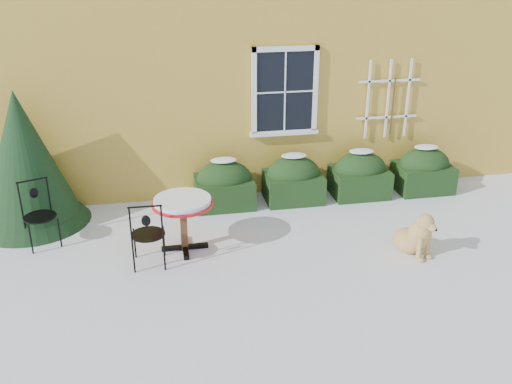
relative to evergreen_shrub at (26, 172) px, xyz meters
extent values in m
plane|color=white|center=(3.64, -2.47, -0.93)|extent=(80.00, 80.00, 0.00)
cube|color=gold|center=(3.64, 4.53, 2.07)|extent=(12.00, 8.00, 6.00)
cube|color=black|center=(4.54, 0.49, 1.04)|extent=(1.05, 0.03, 1.45)
cube|color=white|center=(4.54, 0.48, 1.81)|extent=(1.23, 0.06, 0.09)
cube|color=white|center=(4.54, 0.48, 0.27)|extent=(1.23, 0.06, 0.09)
cube|color=white|center=(3.97, 0.48, 1.04)|extent=(0.09, 0.06, 1.63)
cube|color=white|center=(5.11, 0.48, 1.04)|extent=(0.09, 0.06, 1.63)
cube|color=white|center=(4.54, 0.47, 1.04)|extent=(0.02, 0.02, 1.45)
cube|color=white|center=(4.54, 0.47, 1.04)|extent=(1.05, 0.02, 0.02)
cube|color=white|center=(4.54, 0.48, 0.27)|extent=(1.29, 0.14, 0.07)
cube|color=white|center=(6.14, 0.47, 0.82)|extent=(0.04, 0.03, 1.50)
cube|color=white|center=(6.54, 0.47, 0.82)|extent=(0.04, 0.03, 1.50)
cube|color=white|center=(6.94, 0.47, 0.82)|extent=(0.04, 0.03, 1.50)
cube|color=white|center=(6.54, 0.47, 0.47)|extent=(1.20, 0.03, 0.04)
cube|color=white|center=(6.54, 0.47, 1.17)|extent=(1.20, 0.03, 0.04)
cylinder|color=#472D19|center=(6.64, 0.45, 0.67)|extent=(0.02, 0.02, 1.10)
cube|color=black|center=(3.34, 0.08, -0.67)|extent=(1.05, 0.80, 0.52)
ellipsoid|color=black|center=(3.34, 0.08, -0.41)|extent=(1.00, 0.72, 0.67)
ellipsoid|color=white|center=(3.34, 0.08, -0.05)|extent=(0.47, 0.32, 0.06)
cube|color=black|center=(4.64, 0.08, -0.67)|extent=(1.05, 0.80, 0.52)
ellipsoid|color=black|center=(4.64, 0.08, -0.41)|extent=(1.00, 0.72, 0.67)
ellipsoid|color=white|center=(4.64, 0.08, -0.05)|extent=(0.47, 0.32, 0.06)
cube|color=black|center=(5.94, 0.08, -0.67)|extent=(1.05, 0.80, 0.52)
ellipsoid|color=black|center=(5.94, 0.08, -0.41)|extent=(1.00, 0.72, 0.67)
ellipsoid|color=white|center=(5.94, 0.08, -0.05)|extent=(0.47, 0.32, 0.06)
cube|color=black|center=(7.24, 0.08, -0.67)|extent=(1.05, 0.80, 0.52)
ellipsoid|color=black|center=(7.24, 0.08, -0.41)|extent=(1.00, 0.72, 0.67)
ellipsoid|color=white|center=(7.24, 0.08, -0.05)|extent=(0.47, 0.32, 0.06)
cone|color=black|center=(0.00, 0.00, -0.38)|extent=(1.92, 1.92, 1.11)
cone|color=black|center=(0.00, 0.00, 0.23)|extent=(1.72, 1.72, 2.32)
cube|color=black|center=(2.50, -1.45, -0.90)|extent=(0.74, 0.08, 0.06)
cube|color=black|center=(2.50, -1.45, -0.90)|extent=(0.08, 0.74, 0.06)
cube|color=brown|center=(2.50, -1.45, -0.54)|extent=(0.11, 0.11, 0.79)
cylinder|color=red|center=(2.50, -1.45, -0.15)|extent=(0.95, 0.95, 0.04)
cylinder|color=white|center=(2.50, -1.45, -0.09)|extent=(0.88, 0.88, 0.07)
cylinder|color=black|center=(2.18, -1.59, -0.69)|extent=(0.03, 0.03, 0.50)
cylinder|color=black|center=(1.74, -1.58, -0.69)|extent=(0.03, 0.03, 0.50)
cylinder|color=black|center=(2.17, -2.03, -0.69)|extent=(0.03, 0.03, 0.50)
cylinder|color=black|center=(1.73, -2.02, -0.69)|extent=(0.03, 0.03, 0.50)
cylinder|color=black|center=(1.96, -1.81, -0.44)|extent=(0.51, 0.51, 0.02)
cylinder|color=black|center=(2.17, -2.03, -0.16)|extent=(0.03, 0.03, 0.55)
cylinder|color=black|center=(1.73, -2.02, -0.16)|extent=(0.03, 0.03, 0.55)
cylinder|color=black|center=(1.95, -2.03, 0.11)|extent=(0.49, 0.04, 0.03)
ellipsoid|color=black|center=(1.95, -2.03, -0.11)|extent=(0.13, 0.04, 0.17)
cylinder|color=black|center=(0.16, -1.16, -0.69)|extent=(0.03, 0.03, 0.49)
cylinder|color=black|center=(0.57, -1.01, -0.69)|extent=(0.03, 0.03, 0.49)
cylinder|color=black|center=(0.01, -0.75, -0.69)|extent=(0.03, 0.03, 0.49)
cylinder|color=black|center=(0.42, -0.60, -0.69)|extent=(0.03, 0.03, 0.49)
cylinder|color=black|center=(0.29, -0.88, -0.44)|extent=(0.50, 0.50, 0.02)
cylinder|color=black|center=(0.01, -0.75, -0.17)|extent=(0.03, 0.03, 0.55)
cylinder|color=black|center=(0.42, -0.60, -0.17)|extent=(0.03, 0.03, 0.55)
cylinder|color=black|center=(0.21, -0.68, 0.10)|extent=(0.46, 0.19, 0.03)
ellipsoid|color=black|center=(0.21, -0.68, -0.11)|extent=(0.13, 0.08, 0.17)
ellipsoid|color=tan|center=(5.96, -2.15, -0.76)|extent=(0.63, 0.66, 0.39)
ellipsoid|color=tan|center=(6.02, -2.32, -0.58)|extent=(0.46, 0.44, 0.48)
sphere|color=tan|center=(6.04, -2.36, -0.48)|extent=(0.30, 0.30, 0.30)
cylinder|color=tan|center=(5.98, -2.46, -0.74)|extent=(0.08, 0.08, 0.39)
cylinder|color=tan|center=(6.14, -2.40, -0.74)|extent=(0.08, 0.08, 0.39)
ellipsoid|color=tan|center=(5.99, -2.50, -0.90)|extent=(0.11, 0.14, 0.06)
ellipsoid|color=tan|center=(6.16, -2.44, -0.90)|extent=(0.11, 0.14, 0.06)
cylinder|color=tan|center=(6.04, -2.37, -0.43)|extent=(0.24, 0.27, 0.21)
sphere|color=tan|center=(6.05, -2.41, -0.32)|extent=(0.25, 0.25, 0.25)
ellipsoid|color=tan|center=(6.10, -2.52, -0.36)|extent=(0.18, 0.23, 0.11)
sphere|color=black|center=(6.13, -2.60, -0.36)|extent=(0.04, 0.04, 0.04)
ellipsoid|color=tan|center=(5.94, -2.42, -0.32)|extent=(0.09, 0.10, 0.16)
ellipsoid|color=tan|center=(6.14, -2.34, -0.32)|extent=(0.09, 0.10, 0.16)
cylinder|color=tan|center=(6.03, -1.91, -0.88)|extent=(0.28, 0.25, 0.07)
camera|label=1|loc=(2.15, -9.44, 3.49)|focal=40.00mm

